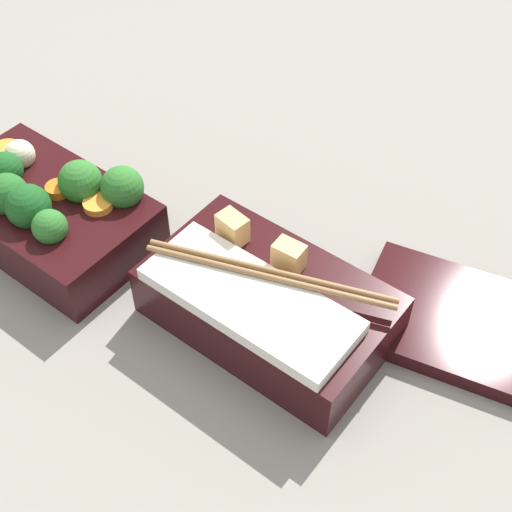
{
  "coord_description": "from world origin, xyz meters",
  "views": [
    {
      "loc": [
        0.35,
        -0.29,
        0.5
      ],
      "look_at": [
        0.1,
        0.04,
        0.05
      ],
      "focal_mm": 50.0,
      "sensor_mm": 36.0,
      "label": 1
    }
  ],
  "objects": [
    {
      "name": "ground_plane",
      "position": [
        0.0,
        0.0,
        0.0
      ],
      "size": [
        3.0,
        3.0,
        0.0
      ],
      "primitive_type": "plane",
      "color": "gray"
    },
    {
      "name": "bento_tray_rice",
      "position": [
        0.13,
        0.02,
        0.03
      ],
      "size": [
        0.21,
        0.12,
        0.08
      ],
      "color": "black",
      "rests_on": "ground_plane"
    },
    {
      "name": "bento_lid",
      "position": [
        0.28,
        0.12,
        0.01
      ],
      "size": [
        0.22,
        0.16,
        0.02
      ],
      "primitive_type": "cube",
      "rotation": [
        0.0,
        0.0,
        0.23
      ],
      "color": "black",
      "rests_on": "ground_plane"
    },
    {
      "name": "bento_tray_vegetable",
      "position": [
        -0.11,
        -0.02,
        0.03
      ],
      "size": [
        0.21,
        0.13,
        0.08
      ],
      "color": "black",
      "rests_on": "ground_plane"
    }
  ]
}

